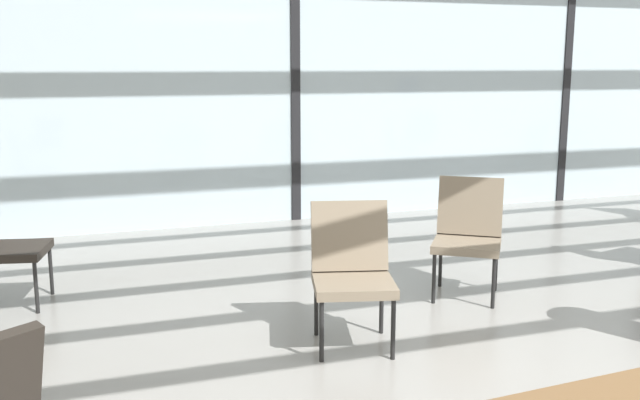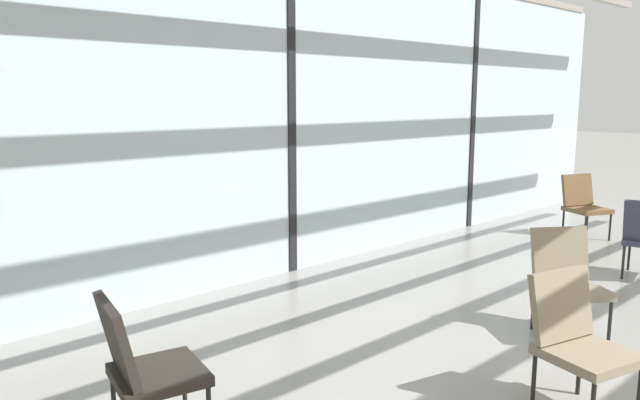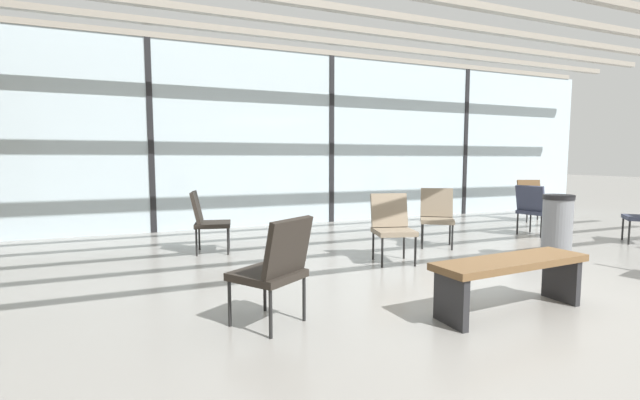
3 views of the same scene
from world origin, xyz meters
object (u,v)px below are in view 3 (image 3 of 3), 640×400
(lounge_chair_3, at_px, (392,223))
(lounge_chair_5, at_px, (276,265))
(lounge_chair_0, at_px, (531,198))
(lounge_chair_2, at_px, (437,214))
(trash_bin, at_px, (557,228))
(lounge_chair_6, at_px, (534,207))
(parked_airplane, at_px, (262,139))
(lounge_chair_4, at_px, (206,218))
(waiting_bench, at_px, (511,271))

(lounge_chair_3, xyz_separation_m, lounge_chair_5, (-2.01, -1.52, 0.00))
(lounge_chair_0, xyz_separation_m, lounge_chair_5, (-6.76, -3.57, 0.00))
(lounge_chair_2, distance_m, lounge_chair_5, 3.83)
(lounge_chair_3, xyz_separation_m, trash_bin, (2.00, -0.78, -0.06))
(lounge_chair_6, xyz_separation_m, trash_bin, (-1.27, -1.48, -0.06))
(lounge_chair_3, bearing_deg, lounge_chair_5, -128.36)
(parked_airplane, relative_size, lounge_chair_2, 12.38)
(parked_airplane, height_order, lounge_chair_0, parked_airplane)
(trash_bin, bearing_deg, parked_airplane, 98.80)
(parked_airplane, distance_m, lounge_chair_2, 8.00)
(lounge_chair_5, bearing_deg, lounge_chair_0, 174.10)
(lounge_chair_4, bearing_deg, trash_bin, -106.44)
(lounge_chair_3, height_order, lounge_chair_4, same)
(waiting_bench, bearing_deg, trash_bin, 26.84)
(lounge_chair_5, bearing_deg, lounge_chair_3, -176.61)
(lounge_chair_0, height_order, lounge_chair_5, same)
(lounge_chair_2, height_order, lounge_chair_5, same)
(parked_airplane, bearing_deg, lounge_chair_2, -85.62)
(parked_airplane, distance_m, waiting_bench, 10.59)
(lounge_chair_4, relative_size, trash_bin, 1.01)
(lounge_chair_2, relative_size, lounge_chair_6, 1.00)
(lounge_chair_0, bearing_deg, parked_airplane, 146.89)
(lounge_chair_0, distance_m, lounge_chair_4, 6.90)
(lounge_chair_5, bearing_deg, lounge_chair_6, 169.01)
(lounge_chair_0, distance_m, lounge_chair_3, 5.17)
(parked_airplane, bearing_deg, lounge_chair_3, -93.88)
(parked_airplane, height_order, lounge_chair_4, parked_airplane)
(lounge_chair_0, bearing_deg, lounge_chair_4, -151.31)
(parked_airplane, xyz_separation_m, lounge_chair_6, (2.70, -7.76, -1.44))
(parked_airplane, distance_m, lounge_chair_0, 7.78)
(lounge_chair_4, bearing_deg, lounge_chair_5, -165.64)
(lounge_chair_0, distance_m, waiting_bench, 6.28)
(parked_airplane, relative_size, trash_bin, 12.52)
(parked_airplane, bearing_deg, waiting_bench, -93.43)
(lounge_chair_2, bearing_deg, lounge_chair_3, -117.82)
(lounge_chair_3, relative_size, lounge_chair_5, 1.00)
(lounge_chair_2, bearing_deg, lounge_chair_4, -159.72)
(lounge_chair_0, height_order, lounge_chair_6, same)
(lounge_chair_3, distance_m, lounge_chair_4, 2.58)
(lounge_chair_3, xyz_separation_m, lounge_chair_6, (3.28, 0.70, 0.00))
(lounge_chair_5, xyz_separation_m, lounge_chair_6, (5.28, 2.22, 0.00))
(lounge_chair_2, distance_m, lounge_chair_4, 3.41)
(lounge_chair_0, height_order, lounge_chair_4, same)
(lounge_chair_3, bearing_deg, lounge_chair_6, 26.50)
(lounge_chair_0, relative_size, lounge_chair_4, 1.00)
(lounge_chair_0, relative_size, lounge_chair_6, 1.00)
(lounge_chair_0, xyz_separation_m, lounge_chair_3, (-4.75, -2.05, 0.00))
(lounge_chair_3, relative_size, waiting_bench, 0.57)
(lounge_chair_6, bearing_deg, lounge_chair_2, 79.96)
(lounge_chair_5, bearing_deg, trash_bin, 156.67)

